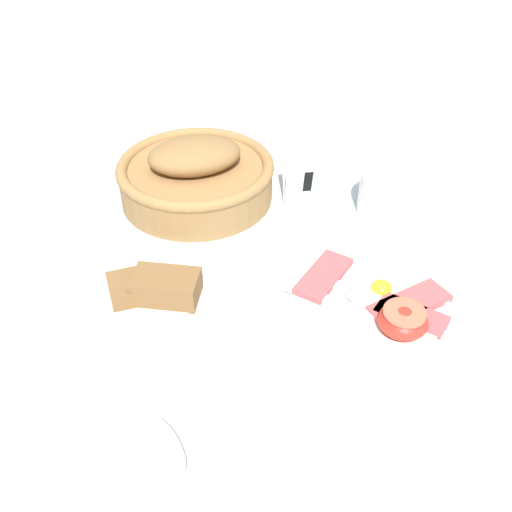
{
  "coord_description": "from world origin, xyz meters",
  "views": [
    {
      "loc": [
        -0.02,
        -0.47,
        0.47
      ],
      "look_at": [
        -0.04,
        0.09,
        0.02
      ],
      "focal_mm": 42.0,
      "sensor_mm": 36.0,
      "label": 1
    }
  ],
  "objects_px": {
    "breakfast_plate": "(372,307)",
    "bread_plate": "(145,294)",
    "teaspoon_by_saucer": "(154,423)",
    "sugar_cup": "(395,193)",
    "bread_basket": "(196,175)",
    "number_card": "(306,179)"
  },
  "relations": [
    {
      "from": "breakfast_plate",
      "to": "bread_basket",
      "type": "height_order",
      "value": "bread_basket"
    },
    {
      "from": "teaspoon_by_saucer",
      "to": "sugar_cup",
      "type": "bearing_deg",
      "value": 111.63
    },
    {
      "from": "sugar_cup",
      "to": "number_card",
      "type": "relative_size",
      "value": 1.32
    },
    {
      "from": "breakfast_plate",
      "to": "number_card",
      "type": "height_order",
      "value": "number_card"
    },
    {
      "from": "breakfast_plate",
      "to": "number_card",
      "type": "bearing_deg",
      "value": 106.35
    },
    {
      "from": "number_card",
      "to": "breakfast_plate",
      "type": "bearing_deg",
      "value": -82.96
    },
    {
      "from": "sugar_cup",
      "to": "teaspoon_by_saucer",
      "type": "height_order",
      "value": "sugar_cup"
    },
    {
      "from": "breakfast_plate",
      "to": "bread_plate",
      "type": "height_order",
      "value": "bread_plate"
    },
    {
      "from": "breakfast_plate",
      "to": "bread_plate",
      "type": "bearing_deg",
      "value": 177.01
    },
    {
      "from": "breakfast_plate",
      "to": "number_card",
      "type": "distance_m",
      "value": 0.24
    },
    {
      "from": "bread_plate",
      "to": "teaspoon_by_saucer",
      "type": "height_order",
      "value": "bread_plate"
    },
    {
      "from": "teaspoon_by_saucer",
      "to": "breakfast_plate",
      "type": "bearing_deg",
      "value": 94.31
    },
    {
      "from": "bread_basket",
      "to": "breakfast_plate",
      "type": "bearing_deg",
      "value": -46.72
    },
    {
      "from": "bread_plate",
      "to": "teaspoon_by_saucer",
      "type": "relative_size",
      "value": 1.04
    },
    {
      "from": "sugar_cup",
      "to": "breakfast_plate",
      "type": "bearing_deg",
      "value": -104.84
    },
    {
      "from": "bread_plate",
      "to": "bread_basket",
      "type": "xyz_separation_m",
      "value": [
        0.04,
        0.22,
        0.02
      ]
    },
    {
      "from": "bread_plate",
      "to": "teaspoon_by_saucer",
      "type": "distance_m",
      "value": 0.17
    },
    {
      "from": "breakfast_plate",
      "to": "bread_plate",
      "type": "distance_m",
      "value": 0.25
    },
    {
      "from": "breakfast_plate",
      "to": "bread_basket",
      "type": "bearing_deg",
      "value": 133.28
    },
    {
      "from": "breakfast_plate",
      "to": "sugar_cup",
      "type": "distance_m",
      "value": 0.21
    },
    {
      "from": "breakfast_plate",
      "to": "bread_plate",
      "type": "relative_size",
      "value": 1.33
    },
    {
      "from": "sugar_cup",
      "to": "bread_basket",
      "type": "xyz_separation_m",
      "value": [
        -0.27,
        0.03,
        0.0
      ]
    }
  ]
}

